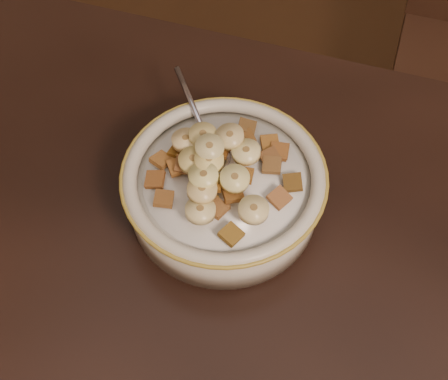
# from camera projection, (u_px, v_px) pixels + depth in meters

# --- Properties ---
(cereal_bowl) EXTENTS (0.21, 0.21, 0.05)m
(cereal_bowl) POSITION_uv_depth(u_px,v_px,m) (224.00, 192.00, 0.63)
(cereal_bowl) COLOR #B4B2AF
(cereal_bowl) RESTS_ON table
(milk) EXTENTS (0.18, 0.18, 0.00)m
(milk) POSITION_uv_depth(u_px,v_px,m) (224.00, 179.00, 0.61)
(milk) COLOR silver
(milk) RESTS_ON cereal_bowl
(spoon) EXTENTS (0.06, 0.06, 0.01)m
(spoon) POSITION_uv_depth(u_px,v_px,m) (213.00, 153.00, 0.62)
(spoon) COLOR #A6AAC3
(spoon) RESTS_ON cereal_bowl
(cereal_square_0) EXTENTS (0.03, 0.03, 0.01)m
(cereal_square_0) POSITION_uv_depth(u_px,v_px,m) (231.00, 234.00, 0.56)
(cereal_square_0) COLOR brown
(cereal_square_0) RESTS_ON milk
(cereal_square_1) EXTENTS (0.03, 0.03, 0.01)m
(cereal_square_1) POSITION_uv_depth(u_px,v_px,m) (245.00, 138.00, 0.63)
(cereal_square_1) COLOR brown
(cereal_square_1) RESTS_ON milk
(cereal_square_2) EXTENTS (0.03, 0.03, 0.01)m
(cereal_square_2) POSITION_uv_depth(u_px,v_px,m) (270.00, 143.00, 0.63)
(cereal_square_2) COLOR olive
(cereal_square_2) RESTS_ON milk
(cereal_square_3) EXTENTS (0.02, 0.02, 0.01)m
(cereal_square_3) POSITION_uv_depth(u_px,v_px,m) (247.00, 127.00, 0.64)
(cereal_square_3) COLOR brown
(cereal_square_3) RESTS_ON milk
(cereal_square_4) EXTENTS (0.02, 0.02, 0.01)m
(cereal_square_4) POSITION_uv_depth(u_px,v_px,m) (193.00, 165.00, 0.60)
(cereal_square_4) COLOR brown
(cereal_square_4) RESTS_ON milk
(cereal_square_5) EXTENTS (0.03, 0.03, 0.01)m
(cereal_square_5) POSITION_uv_depth(u_px,v_px,m) (213.00, 208.00, 0.58)
(cereal_square_5) COLOR olive
(cereal_square_5) RESTS_ON milk
(cereal_square_6) EXTENTS (0.02, 0.02, 0.01)m
(cereal_square_6) POSITION_uv_depth(u_px,v_px,m) (195.00, 140.00, 0.63)
(cereal_square_6) COLOR brown
(cereal_square_6) RESTS_ON milk
(cereal_square_7) EXTENTS (0.02, 0.02, 0.01)m
(cereal_square_7) POSITION_uv_depth(u_px,v_px,m) (179.00, 152.00, 0.62)
(cereal_square_7) COLOR brown
(cereal_square_7) RESTS_ON milk
(cereal_square_8) EXTENTS (0.02, 0.02, 0.01)m
(cereal_square_8) POSITION_uv_depth(u_px,v_px,m) (155.00, 180.00, 0.60)
(cereal_square_8) COLOR brown
(cereal_square_8) RESTS_ON milk
(cereal_square_9) EXTENTS (0.03, 0.03, 0.01)m
(cereal_square_9) POSITION_uv_depth(u_px,v_px,m) (279.00, 198.00, 0.59)
(cereal_square_9) COLOR brown
(cereal_square_9) RESTS_ON milk
(cereal_square_10) EXTENTS (0.03, 0.03, 0.01)m
(cereal_square_10) POSITION_uv_depth(u_px,v_px,m) (162.00, 160.00, 0.62)
(cereal_square_10) COLOR olive
(cereal_square_10) RESTS_ON milk
(cereal_square_11) EXTENTS (0.03, 0.03, 0.01)m
(cereal_square_11) POSITION_uv_depth(u_px,v_px,m) (211.00, 184.00, 0.58)
(cereal_square_11) COLOR brown
(cereal_square_11) RESTS_ON milk
(cereal_square_12) EXTENTS (0.03, 0.03, 0.01)m
(cereal_square_12) POSITION_uv_depth(u_px,v_px,m) (233.00, 194.00, 0.58)
(cereal_square_12) COLOR brown
(cereal_square_12) RESTS_ON milk
(cereal_square_13) EXTENTS (0.03, 0.03, 0.01)m
(cereal_square_13) POSITION_uv_depth(u_px,v_px,m) (178.00, 167.00, 0.60)
(cereal_square_13) COLOR brown
(cereal_square_13) RESTS_ON milk
(cereal_square_14) EXTENTS (0.02, 0.02, 0.01)m
(cereal_square_14) POSITION_uv_depth(u_px,v_px,m) (280.00, 151.00, 0.62)
(cereal_square_14) COLOR #9C5A22
(cereal_square_14) RESTS_ON milk
(cereal_square_15) EXTENTS (0.03, 0.03, 0.01)m
(cereal_square_15) POSITION_uv_depth(u_px,v_px,m) (270.00, 157.00, 0.62)
(cereal_square_15) COLOR brown
(cereal_square_15) RESTS_ON milk
(cereal_square_16) EXTENTS (0.02, 0.02, 0.01)m
(cereal_square_16) POSITION_uv_depth(u_px,v_px,m) (185.00, 165.00, 0.60)
(cereal_square_16) COLOR brown
(cereal_square_16) RESTS_ON milk
(cereal_square_17) EXTENTS (0.02, 0.02, 0.01)m
(cereal_square_17) POSITION_uv_depth(u_px,v_px,m) (272.00, 165.00, 0.61)
(cereal_square_17) COLOR brown
(cereal_square_17) RESTS_ON milk
(cereal_square_18) EXTENTS (0.02, 0.02, 0.01)m
(cereal_square_18) POSITION_uv_depth(u_px,v_px,m) (243.00, 175.00, 0.59)
(cereal_square_18) COLOR #9D5D1A
(cereal_square_18) RESTS_ON milk
(cereal_square_19) EXTENTS (0.02, 0.02, 0.01)m
(cereal_square_19) POSITION_uv_depth(u_px,v_px,m) (164.00, 199.00, 0.59)
(cereal_square_19) COLOR brown
(cereal_square_19) RESTS_ON milk
(cereal_square_20) EXTENTS (0.03, 0.03, 0.01)m
(cereal_square_20) POSITION_uv_depth(u_px,v_px,m) (217.00, 208.00, 0.57)
(cereal_square_20) COLOR brown
(cereal_square_20) RESTS_ON milk
(cereal_square_21) EXTENTS (0.03, 0.03, 0.01)m
(cereal_square_21) POSITION_uv_depth(u_px,v_px,m) (202.00, 152.00, 0.61)
(cereal_square_21) COLOR brown
(cereal_square_21) RESTS_ON milk
(cereal_square_22) EXTENTS (0.02, 0.02, 0.01)m
(cereal_square_22) POSITION_uv_depth(u_px,v_px,m) (279.00, 152.00, 0.62)
(cereal_square_22) COLOR brown
(cereal_square_22) RESTS_ON milk
(cereal_square_23) EXTENTS (0.02, 0.02, 0.01)m
(cereal_square_23) POSITION_uv_depth(u_px,v_px,m) (220.00, 149.00, 0.61)
(cereal_square_23) COLOR brown
(cereal_square_23) RESTS_ON milk
(cereal_square_24) EXTENTS (0.03, 0.03, 0.01)m
(cereal_square_24) POSITION_uv_depth(u_px,v_px,m) (293.00, 183.00, 0.60)
(cereal_square_24) COLOR brown
(cereal_square_24) RESTS_ON milk
(banana_slice_0) EXTENTS (0.04, 0.04, 0.01)m
(banana_slice_0) POSITION_uv_depth(u_px,v_px,m) (209.00, 161.00, 0.58)
(banana_slice_0) COLOR #F2D57C
(banana_slice_0) RESTS_ON milk
(banana_slice_1) EXTENTS (0.04, 0.04, 0.01)m
(banana_slice_1) POSITION_uv_depth(u_px,v_px,m) (186.00, 140.00, 0.61)
(banana_slice_1) COLOR #E6C885
(banana_slice_1) RESTS_ON milk
(banana_slice_2) EXTENTS (0.03, 0.03, 0.01)m
(banana_slice_2) POSITION_uv_depth(u_px,v_px,m) (203.00, 136.00, 0.61)
(banana_slice_2) COLOR #DCBE7D
(banana_slice_2) RESTS_ON milk
(banana_slice_3) EXTENTS (0.04, 0.04, 0.01)m
(banana_slice_3) POSITION_uv_depth(u_px,v_px,m) (193.00, 161.00, 0.59)
(banana_slice_3) COLOR #D5BA66
(banana_slice_3) RESTS_ON milk
(banana_slice_4) EXTENTS (0.04, 0.04, 0.01)m
(banana_slice_4) POSITION_uv_depth(u_px,v_px,m) (202.00, 190.00, 0.57)
(banana_slice_4) COLOR #EDCC73
(banana_slice_4) RESTS_ON milk
(banana_slice_5) EXTENTS (0.04, 0.04, 0.01)m
(banana_slice_5) POSITION_uv_depth(u_px,v_px,m) (210.00, 148.00, 0.59)
(banana_slice_5) COLOR beige
(banana_slice_5) RESTS_ON milk
(banana_slice_6) EXTENTS (0.04, 0.04, 0.01)m
(banana_slice_6) POSITION_uv_depth(u_px,v_px,m) (246.00, 152.00, 0.59)
(banana_slice_6) COLOR #EEDA90
(banana_slice_6) RESTS_ON milk
(banana_slice_7) EXTENTS (0.04, 0.04, 0.01)m
(banana_slice_7) POSITION_uv_depth(u_px,v_px,m) (204.00, 176.00, 0.57)
(banana_slice_7) COLOR #FFF495
(banana_slice_7) RESTS_ON milk
(banana_slice_8) EXTENTS (0.04, 0.04, 0.01)m
(banana_slice_8) POSITION_uv_depth(u_px,v_px,m) (230.00, 137.00, 0.60)
(banana_slice_8) COLOR beige
(banana_slice_8) RESTS_ON milk
(banana_slice_9) EXTENTS (0.04, 0.04, 0.01)m
(banana_slice_9) POSITION_uv_depth(u_px,v_px,m) (235.00, 179.00, 0.57)
(banana_slice_9) COLOR #F9EB94
(banana_slice_9) RESTS_ON milk
(banana_slice_10) EXTENTS (0.04, 0.04, 0.02)m
(banana_slice_10) POSITION_uv_depth(u_px,v_px,m) (200.00, 211.00, 0.56)
(banana_slice_10) COLOR beige
(banana_slice_10) RESTS_ON milk
(banana_slice_11) EXTENTS (0.04, 0.04, 0.01)m
(banana_slice_11) POSITION_uv_depth(u_px,v_px,m) (254.00, 210.00, 0.56)
(banana_slice_11) COLOR #F7DA98
(banana_slice_11) RESTS_ON milk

